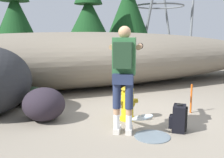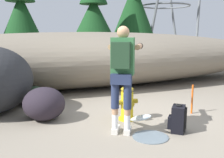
{
  "view_description": "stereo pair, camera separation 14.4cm",
  "coord_description": "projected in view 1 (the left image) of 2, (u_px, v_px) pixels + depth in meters",
  "views": [
    {
      "loc": [
        -2.36,
        -4.3,
        1.6
      ],
      "look_at": [
        -0.49,
        0.25,
        0.75
      ],
      "focal_mm": 41.36,
      "sensor_mm": 36.0,
      "label": 1
    },
    {
      "loc": [
        -2.23,
        -4.36,
        1.6
      ],
      "look_at": [
        -0.49,
        0.25,
        0.75
      ],
      "focal_mm": 41.36,
      "sensor_mm": 36.0,
      "label": 2
    }
  ],
  "objects": [
    {
      "name": "dirt_embankment",
      "position": [
        88.0,
        59.0,
        8.02
      ],
      "size": [
        14.12,
        3.2,
        1.68
      ],
      "primitive_type": "ellipsoid",
      "color": "#756B5B",
      "rests_on": "ground_plane"
    },
    {
      "name": "spare_backpack",
      "position": [
        179.0,
        118.0,
        4.31
      ],
      "size": [
        0.36,
        0.36,
        0.47
      ],
      "rotation": [
        0.0,
        0.0,
        2.43
      ],
      "color": "black",
      "rests_on": "ground_plane"
    },
    {
      "name": "hydrant_water_jet",
      "position": [
        145.0,
        124.0,
        4.3
      ],
      "size": [
        0.57,
        1.05,
        0.4
      ],
      "color": "silver",
      "rests_on": "ground_plane"
    },
    {
      "name": "fire_hydrant",
      "position": [
        128.0,
        104.0,
        4.87
      ],
      "size": [
        0.41,
        0.36,
        0.69
      ],
      "color": "gold",
      "rests_on": "ground_plane"
    },
    {
      "name": "pine_tree_center",
      "position": [
        88.0,
        10.0,
        14.0
      ],
      "size": [
        2.37,
        2.37,
        5.14
      ],
      "color": "#47331E",
      "rests_on": "ground_plane"
    },
    {
      "name": "boulder_outlier",
      "position": [
        33.0,
        96.0,
        5.89
      ],
      "size": [
        0.71,
        0.74,
        0.43
      ],
      "primitive_type": "ellipsoid",
      "rotation": [
        0.0,
        0.0,
        4.45
      ],
      "color": "#1C2D1D",
      "rests_on": "ground_plane"
    },
    {
      "name": "survey_stake",
      "position": [
        191.0,
        99.0,
        5.3
      ],
      "size": [
        0.04,
        0.04,
        0.6
      ],
      "primitive_type": "cylinder",
      "color": "#E55914",
      "rests_on": "ground_plane"
    },
    {
      "name": "ground_plane",
      "position": [
        140.0,
        118.0,
        5.09
      ],
      "size": [
        56.0,
        56.0,
        0.04
      ],
      "primitive_type": "cube",
      "color": "gray"
    },
    {
      "name": "pine_tree_right",
      "position": [
        128.0,
        0.0,
        15.72
      ],
      "size": [
        2.77,
        2.77,
        7.06
      ],
      "color": "#47331E",
      "rests_on": "ground_plane"
    },
    {
      "name": "pine_tree_left",
      "position": [
        15.0,
        9.0,
        13.48
      ],
      "size": [
        2.36,
        2.36,
        5.57
      ],
      "color": "#47331E",
      "rests_on": "ground_plane"
    },
    {
      "name": "utility_worker",
      "position": [
        124.0,
        66.0,
        4.13
      ],
      "size": [
        0.84,
        1.03,
        1.74
      ],
      "rotation": [
        0.0,
        0.0,
        1.02
      ],
      "color": "beige",
      "rests_on": "ground_plane"
    },
    {
      "name": "boulder_small",
      "position": [
        44.0,
        104.0,
        4.83
      ],
      "size": [
        1.1,
        1.11,
        0.63
      ],
      "primitive_type": "ellipsoid",
      "rotation": [
        0.0,
        0.0,
        5.34
      ],
      "color": "#272029",
      "rests_on": "ground_plane"
    }
  ]
}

